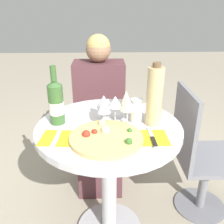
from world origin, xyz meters
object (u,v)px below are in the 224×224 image
(wine_bottle, at_px, (56,102))
(tall_carafe, at_px, (155,96))
(dining_table, at_px, (109,154))
(seated_diner, at_px, (100,122))
(chair_behind_diner, at_px, (100,123))
(chair_empty_side, at_px, (198,157))
(pizza_large, at_px, (106,137))

(wine_bottle, relative_size, tall_carafe, 0.94)
(dining_table, relative_size, wine_bottle, 2.48)
(tall_carafe, bearing_deg, seated_diner, 118.76)
(chair_behind_diner, distance_m, wine_bottle, 0.82)
(chair_empty_side, xyz_separation_m, tall_carafe, (-0.35, -0.16, 0.49))
(wine_bottle, xyz_separation_m, tall_carafe, (0.50, -0.03, 0.04))
(pizza_large, bearing_deg, seated_diner, 93.51)
(seated_diner, relative_size, tall_carafe, 3.48)
(wine_bottle, bearing_deg, chair_empty_side, 8.81)
(dining_table, xyz_separation_m, chair_behind_diner, (-0.06, 0.69, -0.16))
(chair_behind_diner, bearing_deg, dining_table, 94.83)
(chair_behind_diner, distance_m, tall_carafe, 0.88)
(dining_table, distance_m, chair_empty_side, 0.63)
(chair_empty_side, height_order, pizza_large, chair_empty_side)
(chair_empty_side, bearing_deg, seated_diner, -119.75)
(pizza_large, bearing_deg, chair_empty_side, 27.99)
(pizza_large, distance_m, tall_carafe, 0.33)
(pizza_large, xyz_separation_m, wine_bottle, (-0.26, 0.19, 0.10))
(chair_empty_side, relative_size, pizza_large, 2.52)
(chair_empty_side, distance_m, tall_carafe, 0.62)
(dining_table, bearing_deg, chair_behind_diner, 94.83)
(pizza_large, relative_size, tall_carafe, 1.06)
(chair_behind_diner, relative_size, wine_bottle, 2.84)
(seated_diner, height_order, chair_empty_side, seated_diner)
(pizza_large, bearing_deg, tall_carafe, 32.08)
(seated_diner, relative_size, wine_bottle, 3.70)
(chair_behind_diner, height_order, wine_bottle, wine_bottle)
(dining_table, height_order, wine_bottle, wine_bottle)
(seated_diner, bearing_deg, pizza_large, 93.51)
(dining_table, height_order, chair_behind_diner, chair_behind_diner)
(chair_behind_diner, relative_size, pizza_large, 2.52)
(chair_behind_diner, relative_size, chair_empty_side, 1.00)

